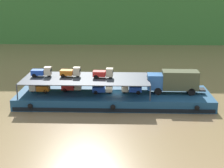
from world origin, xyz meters
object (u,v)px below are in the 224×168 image
Objects in this scene: mini_truck_lower_fore at (131,88)px; mini_truck_upper_mid at (71,72)px; cargo_barge at (114,98)px; mini_truck_lower_aft at (72,86)px; mini_truck_lower_stern at (39,87)px; mini_truck_upper_fore at (103,73)px; mini_truck_upper_stern at (42,72)px; covered_lorry at (174,81)px; mini_truck_lower_mid at (103,88)px.

mini_truck_upper_mid is (-8.34, 0.80, 2.00)m from mini_truck_lower_fore.
cargo_barge is 9.52× the size of mini_truck_lower_aft.
mini_truck_lower_stern is 9.05m from mini_truck_upper_fore.
mini_truck_upper_mid is at bearing 11.17° from mini_truck_lower_stern.
mini_truck_lower_fore is at bearing -4.98° from mini_truck_upper_fore.
mini_truck_lower_stern is at bearing -178.44° from cargo_barge.
mini_truck_lower_stern is 0.98× the size of mini_truck_upper_mid.
mini_truck_upper_stern is 0.99× the size of mini_truck_upper_mid.
mini_truck_upper_stern and mini_truck_upper_mid have the same top height.
covered_lorry reaches higher than cargo_barge.
mini_truck_lower_mid is (4.34, -0.88, 0.00)m from mini_truck_lower_aft.
mini_truck_upper_fore is (8.55, -0.50, 0.00)m from mini_truck_upper_stern.
mini_truck_upper_fore is (-3.80, 0.33, 2.00)m from mini_truck_lower_fore.
mini_truck_upper_mid reaches higher than mini_truck_lower_stern.
mini_truck_lower_fore is at bearing 3.14° from mini_truck_lower_mid.
mini_truck_upper_fore is at bearing 2.42° from mini_truck_lower_stern.
mini_truck_upper_stern is (-4.14, 0.17, 2.00)m from mini_truck_lower_aft.
mini_truck_lower_fore is at bearing -3.86° from mini_truck_upper_stern.
mini_truck_lower_aft is 1.00× the size of mini_truck_lower_fore.
mini_truck_upper_stern is at bearing 176.14° from mini_truck_lower_fore.
covered_lorry is 2.83× the size of mini_truck_upper_fore.
cargo_barge is at bearing -3.41° from mini_truck_upper_stern.
mini_truck_upper_stern is 0.99× the size of mini_truck_upper_fore.
mini_truck_upper_stern is at bearing 178.37° from covered_lorry.
covered_lorry is 14.04m from mini_truck_lower_aft.
mini_truck_upper_stern and mini_truck_upper_fore have the same top height.
mini_truck_upper_fore is (4.54, -0.47, 0.00)m from mini_truck_upper_mid.
covered_lorry is 9.73m from mini_truck_lower_mid.
covered_lorry reaches higher than mini_truck_lower_stern.
mini_truck_lower_stern is 4.80m from mini_truck_upper_mid.
mini_truck_upper_mid reaches higher than cargo_barge.
mini_truck_lower_stern is at bearing -170.90° from mini_truck_lower_aft.
mini_truck_lower_fore reaches higher than cargo_barge.
mini_truck_upper_stern is (-12.35, 0.83, 2.00)m from mini_truck_lower_fore.
covered_lorry is at bearing -1.43° from mini_truck_lower_aft.
mini_truck_lower_mid is at bearing -1.12° from mini_truck_lower_stern.
mini_truck_lower_mid and mini_truck_lower_fore have the same top height.
mini_truck_lower_aft is 8.23m from mini_truck_lower_fore.
covered_lorry reaches higher than mini_truck_lower_aft.
mini_truck_lower_stern is 0.99× the size of mini_truck_lower_aft.
mini_truck_lower_stern and mini_truck_lower_fore have the same top height.
mini_truck_lower_aft is 4.85m from mini_truck_upper_fore.
mini_truck_upper_stern is at bearing 176.59° from cargo_barge.
mini_truck_upper_stern is at bearing 179.59° from mini_truck_upper_mid.
mini_truck_lower_aft is 0.99× the size of mini_truck_lower_mid.
mini_truck_upper_stern is at bearing 172.98° from mini_truck_lower_mid.
mini_truck_upper_stern is at bearing 72.90° from mini_truck_lower_stern.
mini_truck_upper_mid is at bearing -0.41° from mini_truck_upper_stern.
mini_truck_upper_mid reaches higher than mini_truck_lower_mid.
cargo_barge is at bearing -179.45° from covered_lorry.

